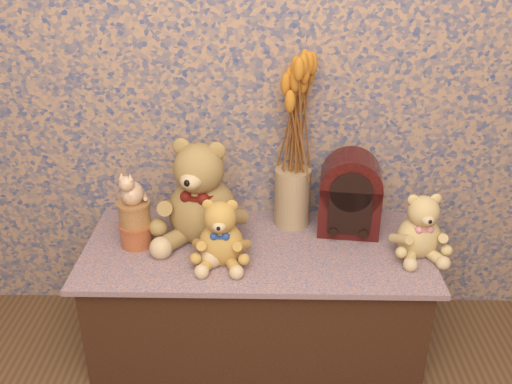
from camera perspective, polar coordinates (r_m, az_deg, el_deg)
display_shelf at (r=2.12m, az=0.03°, el=-10.41°), size 1.21×0.56×0.42m
teddy_large at (r=1.98m, az=-5.50°, el=0.59°), size 0.41×0.46×0.41m
teddy_medium at (r=1.87m, az=-3.57°, el=-3.66°), size 0.20×0.24×0.25m
teddy_small at (r=1.99m, az=16.32°, el=-2.90°), size 0.22×0.25×0.25m
cathedral_radio at (r=2.06m, az=9.51°, el=-0.11°), size 0.24×0.18×0.30m
ceramic_vase at (r=2.10m, az=3.70°, el=-0.50°), size 0.14×0.14×0.22m
dried_stalks at (r=1.98m, az=3.96°, el=7.63°), size 0.27×0.27×0.41m
biscuit_tin_lower at (r=2.04m, az=-11.98°, el=-4.20°), size 0.12×0.12×0.08m
biscuit_tin_upper at (r=2.00m, az=-12.20°, el=-2.14°), size 0.12×0.12×0.08m
cat_figurine at (r=1.95m, az=-12.49°, el=0.57°), size 0.11×0.12×0.13m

